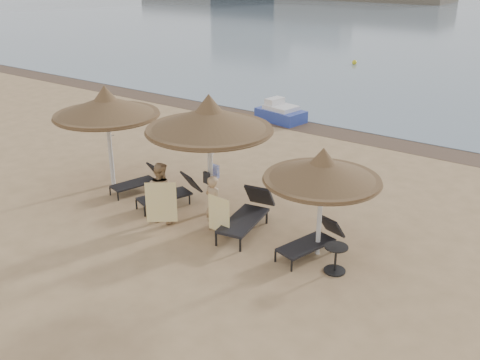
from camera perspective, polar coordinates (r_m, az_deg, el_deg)
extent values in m
plane|color=tan|center=(13.83, -5.27, -4.82)|extent=(160.00, 160.00, 0.00)
cube|color=brown|center=(21.30, 11.34, 4.82)|extent=(200.00, 1.60, 0.01)
cylinder|color=silver|center=(16.27, -13.67, 3.15)|extent=(0.13, 0.13, 2.21)
cone|color=brown|center=(15.89, -14.11, 7.70)|extent=(3.06, 3.06, 0.58)
cone|color=brown|center=(15.81, -14.23, 8.92)|extent=(0.74, 0.74, 0.47)
cylinder|color=brown|center=(15.96, -14.02, 6.75)|extent=(3.00, 3.00, 0.11)
cylinder|color=silver|center=(14.00, -3.18, 0.92)|extent=(0.14, 0.14, 2.37)
cone|color=brown|center=(13.53, -3.31, 6.58)|extent=(3.28, 3.28, 0.62)
cone|color=brown|center=(13.43, -3.35, 8.11)|extent=(0.79, 0.79, 0.51)
cylinder|color=brown|center=(13.62, -3.29, 5.39)|extent=(3.21, 3.21, 0.11)
cylinder|color=silver|center=(12.21, 8.47, -3.91)|extent=(0.11, 0.11, 1.90)
cone|color=brown|center=(11.75, 8.79, 1.11)|extent=(2.62, 2.62, 0.50)
cone|color=brown|center=(11.64, 8.88, 2.48)|extent=(0.63, 0.63, 0.41)
cylinder|color=brown|center=(11.83, 8.72, 0.05)|extent=(2.57, 2.57, 0.09)
cylinder|color=black|center=(15.87, -13.68, -1.19)|extent=(0.04, 0.04, 0.24)
cylinder|color=black|center=(15.46, -12.88, -1.75)|extent=(0.04, 0.04, 0.24)
cylinder|color=black|center=(16.37, -9.90, -0.12)|extent=(0.04, 0.04, 0.24)
cylinder|color=black|center=(15.98, -9.03, -0.64)|extent=(0.04, 0.04, 0.24)
cube|color=black|center=(15.87, -11.25, -0.39)|extent=(0.86, 1.39, 0.05)
cube|color=black|center=(16.13, -8.94, 0.96)|extent=(0.61, 0.49, 0.49)
cylinder|color=black|center=(14.85, -10.99, -2.58)|extent=(0.05, 0.05, 0.27)
cylinder|color=black|center=(14.40, -10.12, -3.35)|extent=(0.05, 0.05, 0.27)
cylinder|color=black|center=(15.36, -6.38, -1.41)|extent=(0.05, 0.05, 0.27)
cylinder|color=black|center=(14.92, -5.41, -2.12)|extent=(0.05, 0.05, 0.27)
cube|color=black|center=(14.82, -8.06, -1.73)|extent=(1.07, 1.57, 0.06)
cube|color=black|center=(15.08, -5.22, -0.20)|extent=(0.70, 0.59, 0.55)
cylinder|color=black|center=(12.78, -2.57, -6.39)|extent=(0.06, 0.06, 0.32)
cylinder|color=black|center=(12.53, 0.02, -7.00)|extent=(0.06, 0.06, 0.32)
cylinder|color=black|center=(14.04, 0.47, -3.56)|extent=(0.06, 0.06, 0.32)
cylinder|color=black|center=(13.81, 2.86, -4.05)|extent=(0.06, 0.06, 0.32)
cube|color=black|center=(13.24, 0.37, -4.34)|extent=(0.98, 1.80, 0.07)
cube|color=black|center=(13.94, 2.11, -1.66)|extent=(0.78, 0.59, 0.64)
cylinder|color=black|center=(12.18, 3.79, -8.15)|extent=(0.05, 0.05, 0.26)
cylinder|color=black|center=(11.86, 5.53, -9.14)|extent=(0.05, 0.05, 0.26)
cylinder|color=black|center=(13.00, 8.09, -6.22)|extent=(0.05, 0.05, 0.26)
cylinder|color=black|center=(12.70, 9.82, -7.08)|extent=(0.05, 0.05, 0.26)
cube|color=black|center=(12.37, 7.06, -6.90)|extent=(0.94, 1.51, 0.06)
cube|color=black|center=(12.81, 9.71, -4.83)|extent=(0.67, 0.54, 0.53)
cylinder|color=black|center=(12.05, 10.05, -9.49)|extent=(0.48, 0.48, 0.03)
cylinder|color=black|center=(11.90, 10.15, -8.30)|extent=(0.05, 0.05, 0.58)
cylinder|color=black|center=(11.75, 10.25, -7.04)|extent=(0.52, 0.52, 0.03)
imported|color=tan|center=(13.77, -8.52, -0.81)|extent=(0.97, 0.75, 1.87)
imported|color=tan|center=(13.15, -2.83, -2.08)|extent=(0.86, 0.63, 1.73)
cube|color=yellow|center=(13.40, -8.40, -2.38)|extent=(0.62, 0.49, 1.08)
cube|color=yellow|center=(12.87, -2.27, -3.72)|extent=(0.67, 0.06, 0.93)
cube|color=white|center=(14.14, -2.73, 0.98)|extent=(0.28, 0.13, 0.35)
cube|color=black|center=(13.93, -3.58, 0.23)|extent=(0.23, 0.13, 0.31)
cube|color=#2B3F9E|center=(22.64, 4.37, 6.90)|extent=(2.16, 1.50, 0.49)
cube|color=silver|center=(22.56, 4.40, 7.66)|extent=(1.42, 1.20, 0.22)
cube|color=silver|center=(22.74, 3.73, 8.33)|extent=(0.59, 0.88, 0.31)
sphere|color=yellow|center=(35.92, 12.11, 12.18)|extent=(0.31, 0.31, 0.31)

